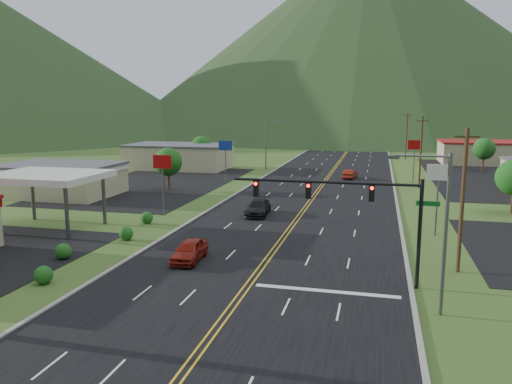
% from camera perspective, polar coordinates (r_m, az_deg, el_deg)
% --- Properties ---
extents(ground, '(500.00, 500.00, 0.00)m').
position_cam_1_polar(ground, '(22.50, -9.15, -20.83)').
color(ground, '#29491A').
rests_on(ground, ground).
extents(road, '(20.00, 460.00, 0.04)m').
position_cam_1_polar(road, '(22.50, -9.15, -20.83)').
color(road, black).
rests_on(road, ground).
extents(traffic_signal, '(13.10, 0.43, 7.00)m').
position_cam_1_polar(traffic_signal, '(32.34, 11.24, -1.24)').
color(traffic_signal, black).
rests_on(traffic_signal, ground).
extents(streetlight_east, '(3.28, 0.25, 9.00)m').
position_cam_1_polar(streetlight_east, '(28.63, 20.28, -3.40)').
color(streetlight_east, '#59595E').
rests_on(streetlight_east, ground).
extents(streetlight_west, '(3.28, 0.25, 9.00)m').
position_cam_1_polar(streetlight_west, '(90.10, 1.33, 5.84)').
color(streetlight_west, '#59595E').
rests_on(streetlight_west, ground).
extents(gas_canopy, '(10.00, 8.00, 5.30)m').
position_cam_1_polar(gas_canopy, '(50.11, -22.82, 1.53)').
color(gas_canopy, white).
rests_on(gas_canopy, ground).
extents(building_west_mid, '(14.40, 10.40, 4.10)m').
position_cam_1_polar(building_west_mid, '(69.11, -21.49, 1.52)').
color(building_west_mid, beige).
rests_on(building_west_mid, ground).
extents(building_west_far, '(18.40, 11.40, 4.50)m').
position_cam_1_polar(building_west_far, '(93.37, -8.79, 4.07)').
color(building_west_far, beige).
rests_on(building_west_far, ground).
extents(building_east_far, '(16.40, 12.40, 4.50)m').
position_cam_1_polar(building_east_far, '(110.00, 24.45, 4.16)').
color(building_east_far, beige).
rests_on(building_east_far, ground).
extents(pole_sign_west_a, '(2.00, 0.18, 6.40)m').
position_cam_1_polar(pole_sign_west_a, '(52.88, -10.64, 2.73)').
color(pole_sign_west_a, '#59595E').
rests_on(pole_sign_west_a, ground).
extents(pole_sign_west_b, '(2.00, 0.18, 6.40)m').
position_cam_1_polar(pole_sign_west_b, '(73.35, -3.51, 4.82)').
color(pole_sign_west_b, '#59595E').
rests_on(pole_sign_west_b, ground).
extents(pole_sign_east_a, '(2.00, 0.18, 6.40)m').
position_cam_1_polar(pole_sign_east_a, '(46.47, 20.13, 1.33)').
color(pole_sign_east_a, '#59595E').
rests_on(pole_sign_east_a, ground).
extents(pole_sign_east_b, '(2.00, 0.18, 6.40)m').
position_cam_1_polar(pole_sign_east_b, '(78.17, 17.67, 4.68)').
color(pole_sign_east_b, '#59595E').
rests_on(pole_sign_east_b, ground).
extents(tree_west_a, '(3.84, 3.84, 5.82)m').
position_cam_1_polar(tree_west_a, '(69.04, -10.01, 3.40)').
color(tree_west_a, '#382314').
rests_on(tree_west_a, ground).
extents(tree_west_b, '(3.84, 3.84, 5.82)m').
position_cam_1_polar(tree_west_b, '(95.85, -6.24, 5.25)').
color(tree_west_b, '#382314').
rests_on(tree_west_b, ground).
extents(tree_east_b, '(3.84, 3.84, 5.82)m').
position_cam_1_polar(tree_east_b, '(97.74, 24.62, 4.51)').
color(tree_east_b, '#382314').
rests_on(tree_east_b, ground).
extents(utility_pole_a, '(1.60, 0.28, 10.00)m').
position_cam_1_polar(utility_pole_a, '(36.73, 22.53, -0.82)').
color(utility_pole_a, '#382314').
rests_on(utility_pole_a, ground).
extents(utility_pole_b, '(1.60, 0.28, 10.00)m').
position_cam_1_polar(utility_pole_b, '(73.23, 18.31, 4.39)').
color(utility_pole_b, '#382314').
rests_on(utility_pole_b, ground).
extents(utility_pole_c, '(1.60, 0.28, 10.00)m').
position_cam_1_polar(utility_pole_c, '(113.06, 16.82, 6.21)').
color(utility_pole_c, '#382314').
rests_on(utility_pole_c, ground).
extents(utility_pole_d, '(1.60, 0.28, 10.00)m').
position_cam_1_polar(utility_pole_d, '(152.97, 16.10, 7.08)').
color(utility_pole_d, '#382314').
rests_on(utility_pole_d, ground).
extents(mountain_n, '(220.00, 220.00, 85.00)m').
position_cam_1_polar(mountain_n, '(239.89, 12.43, 17.04)').
color(mountain_n, '#253E1C').
rests_on(mountain_n, ground).
extents(car_red_near, '(2.08, 4.71, 1.57)m').
position_cam_1_polar(car_red_near, '(37.63, -7.60, -6.69)').
color(car_red_near, maroon).
rests_on(car_red_near, ground).
extents(car_dark_mid, '(2.56, 5.55, 1.57)m').
position_cam_1_polar(car_dark_mid, '(52.69, 0.25, -1.83)').
color(car_dark_mid, black).
rests_on(car_dark_mid, ground).
extents(car_red_far, '(2.21, 4.56, 1.44)m').
position_cam_1_polar(car_red_far, '(80.42, 10.72, 2.00)').
color(car_red_far, maroon).
rests_on(car_red_far, ground).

